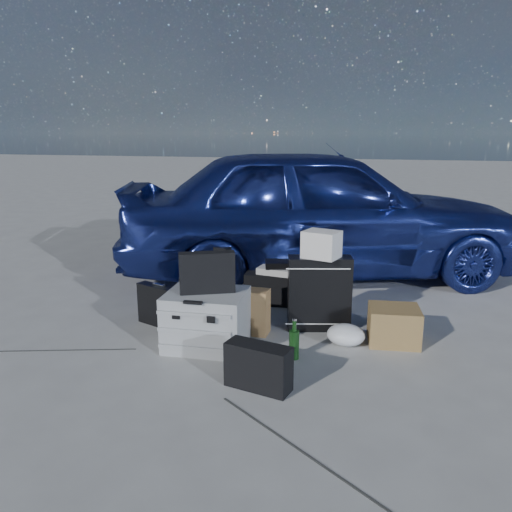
% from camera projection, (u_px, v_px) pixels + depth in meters
% --- Properties ---
extents(ground, '(60.00, 60.00, 0.00)m').
position_uv_depth(ground, '(226.00, 347.00, 3.89)').
color(ground, '#A4A4A0').
rests_on(ground, ground).
extents(car, '(4.80, 3.24, 1.52)m').
position_uv_depth(car, '(319.00, 211.00, 5.70)').
color(car, '#283895').
rests_on(car, ground).
extents(pelican_case, '(0.64, 0.54, 0.44)m').
position_uv_depth(pelican_case, '(207.00, 319.00, 3.87)').
color(pelican_case, '#9A9E9F').
rests_on(pelican_case, ground).
extents(laptop_bag, '(0.43, 0.27, 0.31)m').
position_uv_depth(laptop_bag, '(207.00, 273.00, 3.78)').
color(laptop_bag, black).
rests_on(laptop_bag, pelican_case).
extents(briefcase, '(0.46, 0.25, 0.36)m').
position_uv_depth(briefcase, '(160.00, 306.00, 4.29)').
color(briefcase, black).
rests_on(briefcase, ground).
extents(suitcase_left, '(0.45, 0.26, 0.55)m').
position_uv_depth(suitcase_left, '(213.00, 272.00, 4.98)').
color(suitcase_left, black).
rests_on(suitcase_left, ground).
extents(suitcase_right, '(0.56, 0.32, 0.63)m').
position_uv_depth(suitcase_right, '(319.00, 293.00, 4.20)').
color(suitcase_right, black).
rests_on(suitcase_right, ground).
extents(white_carton, '(0.33, 0.29, 0.22)m').
position_uv_depth(white_carton, '(322.00, 244.00, 4.08)').
color(white_carton, silver).
rests_on(white_carton, suitcase_right).
extents(duffel_bag, '(0.63, 0.32, 0.30)m').
position_uv_depth(duffel_bag, '(277.00, 288.00, 4.87)').
color(duffel_bag, black).
rests_on(duffel_bag, ground).
extents(flat_box_white, '(0.39, 0.31, 0.06)m').
position_uv_depth(flat_box_white, '(278.00, 270.00, 4.83)').
color(flat_box_white, silver).
rests_on(flat_box_white, duffel_bag).
extents(flat_box_black, '(0.33, 0.27, 0.06)m').
position_uv_depth(flat_box_black, '(280.00, 264.00, 4.81)').
color(flat_box_black, black).
rests_on(flat_box_black, flat_box_white).
extents(kraft_bag, '(0.28, 0.17, 0.38)m').
position_uv_depth(kraft_bag, '(252.00, 311.00, 4.13)').
color(kraft_bag, '#A98049').
rests_on(kraft_bag, ground).
extents(cardboard_box, '(0.43, 0.39, 0.29)m').
position_uv_depth(cardboard_box, '(394.00, 325.00, 3.95)').
color(cardboard_box, brown).
rests_on(cardboard_box, ground).
extents(plastic_bag, '(0.31, 0.27, 0.17)m').
position_uv_depth(plastic_bag, '(346.00, 335.00, 3.92)').
color(plastic_bag, silver).
rests_on(plastic_bag, ground).
extents(messenger_bag, '(0.46, 0.25, 0.30)m').
position_uv_depth(messenger_bag, '(258.00, 367.00, 3.23)').
color(messenger_bag, black).
rests_on(messenger_bag, ground).
extents(green_bottle, '(0.09, 0.09, 0.30)m').
position_uv_depth(green_bottle, '(294.00, 340.00, 3.66)').
color(green_bottle, black).
rests_on(green_bottle, ground).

